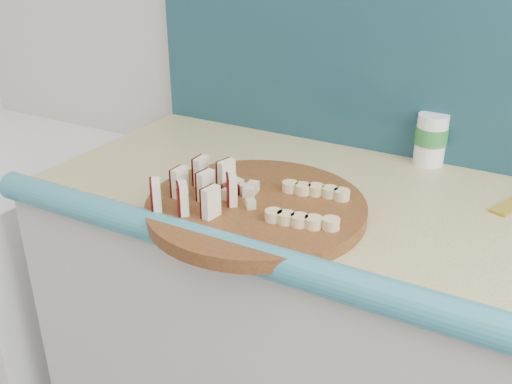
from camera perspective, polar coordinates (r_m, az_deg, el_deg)
The scene contains 6 objects.
porcelain_fixture at distance 2.04m, azimuth -22.49°, elevation -6.67°, with size 0.70×0.72×0.84m.
cutting_board at distance 1.10m, azimuth -0.00°, elevation -1.57°, with size 0.43×0.43×0.03m, color #4E2710.
apple_wedges at distance 1.09m, azimuth -5.72°, elevation 0.53°, with size 0.14×0.18×0.06m.
apple_chunks at distance 1.10m, azimuth -1.30°, elevation -0.29°, with size 0.07×0.07×0.02m.
banana_slices at distance 1.07m, azimuth 5.34°, elevation -1.24°, with size 0.16×0.18×0.02m.
canister at distance 1.37m, azimuth 17.09°, elevation 5.15°, with size 0.07×0.07×0.12m.
Camera 1 is at (0.00, 0.49, 1.42)m, focal length 40.00 mm.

